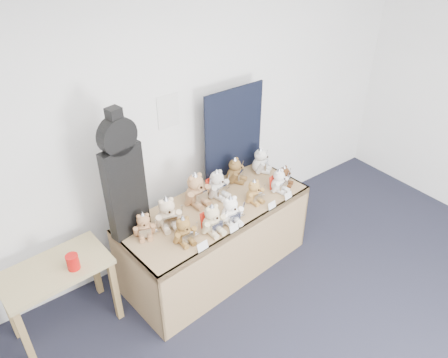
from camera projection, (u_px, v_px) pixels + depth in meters
room_shell at (168, 111)px, 3.73m from camera, size 6.00×6.00×6.00m
display_table at (221, 225)px, 3.88m from camera, size 1.80×0.88×0.72m
side_table at (57, 279)px, 3.36m from camera, size 0.83×0.50×0.67m
guitar_case at (123, 176)px, 3.28m from camera, size 0.34×0.16×1.09m
navy_board at (234, 132)px, 4.09m from camera, size 0.65×0.02×0.87m
red_cup at (73, 262)px, 3.26m from camera, size 0.09×0.09×0.13m
teddy_front_far_left at (184, 231)px, 3.41m from camera, size 0.22×0.17×0.26m
teddy_front_left at (212, 220)px, 3.51m from camera, size 0.23×0.19×0.29m
teddy_front_centre at (231, 211)px, 3.61m from camera, size 0.23×0.19×0.28m
teddy_front_right at (254, 192)px, 3.86m from camera, size 0.20×0.16×0.25m
teddy_front_far_right at (279, 181)px, 4.00m from camera, size 0.21×0.18×0.25m
teddy_front_end at (284, 177)px, 4.09m from camera, size 0.18×0.18×0.22m
teddy_back_left at (167, 214)px, 3.56m from camera, size 0.26×0.23×0.31m
teddy_back_centre_left at (196, 190)px, 3.82m from camera, size 0.28×0.23×0.34m
teddy_back_centre_right at (217, 185)px, 3.92m from camera, size 0.25×0.22×0.30m
teddy_back_right at (235, 171)px, 4.13m from camera, size 0.23×0.22×0.27m
teddy_back_end at (261, 161)px, 4.27m from camera, size 0.23×0.23×0.28m
teddy_back_far_left at (144, 226)px, 3.47m from camera, size 0.20×0.19×0.25m
entry_card_a at (203, 246)px, 3.36m from camera, size 0.10×0.03×0.07m
entry_card_b at (234, 228)px, 3.55m from camera, size 0.09×0.03×0.07m
entry_card_c at (272, 205)px, 3.81m from camera, size 0.09×0.03×0.06m
entry_card_d at (288, 196)px, 3.93m from camera, size 0.09×0.03×0.06m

